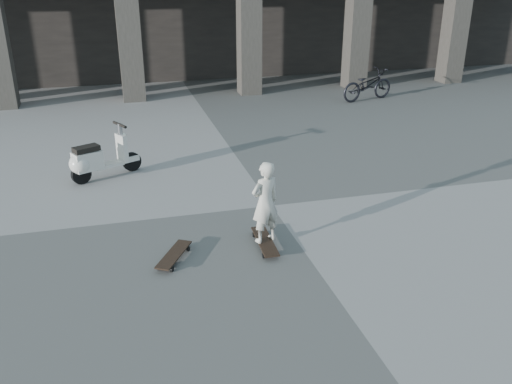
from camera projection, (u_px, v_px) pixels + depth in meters
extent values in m
plane|color=#4F4F4C|center=(272.00, 206.00, 9.17)|extent=(90.00, 90.00, 0.00)
cube|color=#2F2D27|center=(129.00, 31.00, 15.54)|extent=(0.65, 0.65, 4.00)
cube|color=#2F2D27|center=(249.00, 28.00, 16.39)|extent=(0.65, 0.65, 4.00)
cube|color=#2F2D27|center=(358.00, 25.00, 17.24)|extent=(0.65, 0.65, 4.00)
cube|color=#2F2D27|center=(456.00, 22.00, 18.09)|extent=(0.65, 0.65, 4.00)
cube|color=black|center=(265.00, 241.00, 7.83)|extent=(0.26, 0.94, 0.02)
cube|color=#B2B2B7|center=(260.00, 233.00, 8.14)|extent=(0.20, 0.06, 0.03)
cube|color=#B2B2B7|center=(270.00, 254.00, 7.55)|extent=(0.20, 0.06, 0.03)
cylinder|color=black|center=(254.00, 235.00, 8.12)|extent=(0.03, 0.07, 0.07)
cylinder|color=black|center=(266.00, 233.00, 8.16)|extent=(0.03, 0.07, 0.07)
cylinder|color=black|center=(263.00, 256.00, 7.53)|extent=(0.03, 0.07, 0.07)
cylinder|color=black|center=(277.00, 254.00, 7.57)|extent=(0.03, 0.07, 0.07)
cube|color=black|center=(174.00, 254.00, 7.46)|extent=(0.59, 0.82, 0.02)
cube|color=#B2B2B7|center=(182.00, 247.00, 7.73)|extent=(0.19, 0.14, 0.03)
cube|color=#B2B2B7|center=(165.00, 268.00, 7.21)|extent=(0.19, 0.14, 0.03)
cylinder|color=black|center=(176.00, 247.00, 7.76)|extent=(0.06, 0.08, 0.07)
cylinder|color=black|center=(188.00, 249.00, 7.71)|extent=(0.06, 0.08, 0.07)
cylinder|color=black|center=(159.00, 267.00, 7.24)|extent=(0.06, 0.08, 0.07)
cylinder|color=black|center=(172.00, 269.00, 7.20)|extent=(0.06, 0.08, 0.07)
imported|color=beige|center=(265.00, 202.00, 7.59)|extent=(0.51, 0.42, 1.20)
cylinder|color=black|center=(132.00, 162.00, 10.67)|extent=(0.37, 0.25, 0.37)
cylinder|color=black|center=(81.00, 174.00, 10.03)|extent=(0.37, 0.25, 0.37)
cube|color=beige|center=(108.00, 165.00, 10.34)|extent=(0.61, 0.46, 0.06)
cube|color=beige|center=(88.00, 161.00, 10.03)|extent=(0.59, 0.49, 0.35)
sphere|color=beige|center=(80.00, 164.00, 9.95)|extent=(0.39, 0.39, 0.39)
cube|color=black|center=(86.00, 149.00, 9.94)|extent=(0.52, 0.42, 0.09)
cube|color=beige|center=(122.00, 148.00, 10.43)|extent=(0.22, 0.32, 0.54)
cube|color=beige|center=(132.00, 158.00, 10.64)|extent=(0.31, 0.24, 0.11)
cylinder|color=#B2B2B7|center=(120.00, 131.00, 10.30)|extent=(0.11, 0.11, 0.28)
cylinder|color=black|center=(120.00, 125.00, 10.25)|extent=(0.25, 0.44, 0.06)
sphere|color=white|center=(123.00, 136.00, 10.37)|extent=(0.11, 0.11, 0.11)
imported|color=black|center=(367.00, 85.00, 16.12)|extent=(1.86, 1.04, 0.93)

